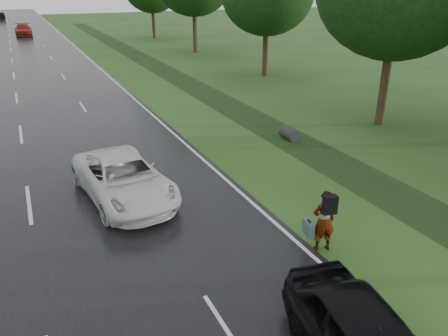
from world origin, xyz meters
name	(u,v)px	position (x,y,z in m)	size (l,w,h in m)	color
road	(11,54)	(0.00, 45.00, 0.02)	(14.00, 180.00, 0.04)	black
edge_stripe_east	(79,50)	(6.75, 45.00, 0.04)	(0.12, 180.00, 0.01)	silver
center_line	(11,53)	(0.00, 45.00, 0.04)	(0.12, 180.00, 0.01)	silver
drainage_ditch	(215,98)	(11.50, 18.71, 0.04)	(2.20, 120.00, 0.56)	black
pedestrian	(323,220)	(7.18, 1.76, 0.92)	(0.85, 0.84, 1.78)	#A5998C
white_pickup	(123,179)	(3.00, 7.09, 0.76)	(2.40, 5.21, 1.45)	silver
far_car_red	(23,30)	(1.91, 62.36, 0.81)	(2.16, 5.31, 1.54)	maroon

